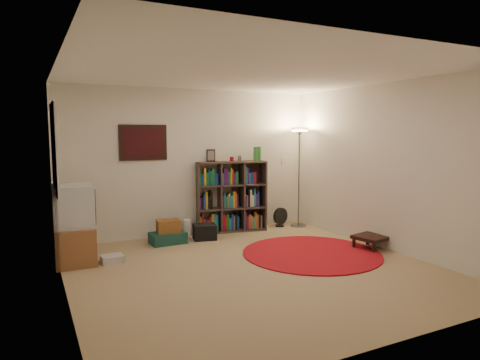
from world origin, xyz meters
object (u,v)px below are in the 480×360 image
at_px(floor_lamp, 299,145).
at_px(side_table, 371,238).
at_px(tv_stand, 74,226).
at_px(bookshelf, 230,197).
at_px(suitcase, 168,238).
at_px(floor_fan, 280,217).

relative_size(floor_lamp, side_table, 3.53).
bearing_deg(side_table, tv_stand, 162.62).
distance_m(bookshelf, suitcase, 1.41).
height_order(floor_fan, side_table, floor_fan).
xyz_separation_m(floor_lamp, floor_fan, (-0.33, 0.12, -1.36)).
bearing_deg(floor_fan, tv_stand, 177.45).
distance_m(bookshelf, floor_fan, 1.09).
bearing_deg(side_table, bookshelf, 124.57).
xyz_separation_m(tv_stand, suitcase, (1.43, 0.41, -0.42)).
xyz_separation_m(tv_stand, side_table, (4.10, -1.28, -0.34)).
relative_size(floor_lamp, tv_stand, 1.74).
bearing_deg(floor_lamp, suitcase, -177.29).
relative_size(bookshelf, side_table, 2.87).
xyz_separation_m(floor_lamp, tv_stand, (-4.02, -0.53, -1.03)).
xyz_separation_m(floor_fan, suitcase, (-2.26, -0.24, -0.09)).
distance_m(floor_lamp, tv_stand, 4.18).
bearing_deg(tv_stand, bookshelf, 16.78).
relative_size(tv_stand, suitcase, 1.89).
xyz_separation_m(bookshelf, floor_lamp, (1.32, -0.23, 0.93)).
relative_size(bookshelf, tv_stand, 1.42).
xyz_separation_m(bookshelf, floor_fan, (1.00, -0.11, -0.43)).
bearing_deg(suitcase, floor_lamp, 0.51).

